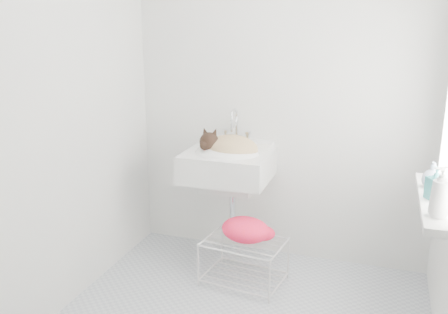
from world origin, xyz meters
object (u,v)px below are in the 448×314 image
(bottle_a, at_px, (438,216))
(bottle_c, at_px, (431,188))
(cat, at_px, (229,147))
(sink, at_px, (228,152))
(wire_rack, at_px, (244,262))
(bottle_b, at_px, (434,199))

(bottle_a, distance_m, bottle_c, 0.44)
(cat, bearing_deg, sink, 123.02)
(bottle_c, bearing_deg, cat, 164.70)
(sink, distance_m, wire_rack, 0.78)
(cat, xyz_separation_m, bottle_b, (1.30, -0.55, -0.04))
(sink, xyz_separation_m, bottle_b, (1.32, -0.57, 0.00))
(sink, height_order, bottle_a, sink)
(sink, distance_m, bottle_a, 1.55)
(cat, height_order, wire_rack, cat)
(wire_rack, height_order, bottle_c, bottle_c)
(sink, xyz_separation_m, wire_rack, (0.20, -0.27, -0.70))
(sink, xyz_separation_m, cat, (0.01, -0.02, 0.04))
(bottle_a, bearing_deg, bottle_c, 90.00)
(wire_rack, relative_size, bottle_a, 2.47)
(bottle_a, bearing_deg, cat, 148.57)
(bottle_a, bearing_deg, bottle_b, 90.00)
(sink, height_order, bottle_b, sink)
(cat, height_order, bottle_b, cat)
(sink, relative_size, bottle_a, 2.89)
(wire_rack, relative_size, bottle_b, 2.96)
(cat, xyz_separation_m, bottle_c, (1.30, -0.36, -0.04))
(bottle_a, relative_size, bottle_c, 1.43)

